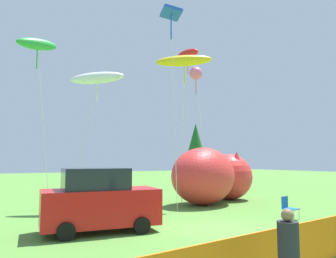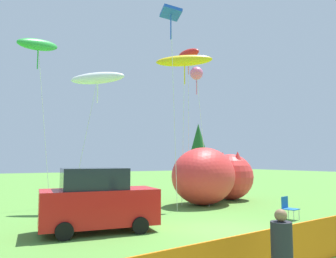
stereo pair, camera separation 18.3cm
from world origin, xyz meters
name	(u,v)px [view 1 (the left image)]	position (x,y,z in m)	size (l,w,h in m)	color
ground_plane	(225,230)	(0.00, 0.00, 0.00)	(120.00, 120.00, 0.00)	#548C38
parked_car	(99,201)	(-3.92, 1.98, 1.05)	(4.10, 2.34, 2.17)	red
folding_chair	(288,206)	(3.70, 0.35, 0.53)	(0.66, 0.66, 0.93)	#1959A5
inflatable_cat	(212,177)	(4.21, 6.07, 1.46)	(6.84, 4.81, 3.16)	red
safety_fence	(288,249)	(-1.70, -4.09, 0.50)	(9.53, 1.22, 1.10)	orange
spectator_in_black_shirt	(289,254)	(-3.10, -5.28, 0.89)	(0.35, 0.35, 1.62)	#2D2D38
kite_pink_octopus	(196,74)	(3.61, 6.79, 7.66)	(0.84, 2.13, 8.10)	silver
kite_yellow_hero	(184,61)	(1.92, 5.49, 7.85)	(3.15, 1.83, 8.36)	silver
kite_green_fish	(38,45)	(-5.18, 8.58, 8.44)	(2.58, 1.89, 9.03)	silver
kite_red_lizard	(188,55)	(3.64, 7.72, 9.14)	(1.11, 2.15, 9.62)	silver
kite_blue_box	(171,17)	(0.05, 3.76, 9.23)	(1.38, 1.36, 9.66)	silver
kite_white_ghost	(97,78)	(-2.41, 7.14, 6.70)	(2.82, 1.87, 7.20)	silver
horizon_tree_northeast	(196,143)	(24.23, 36.06, 5.33)	(3.64, 3.64, 8.68)	brown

